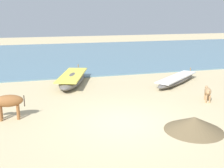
# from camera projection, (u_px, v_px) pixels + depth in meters

# --- Properties ---
(ground) EXTENTS (80.00, 80.00, 0.00)m
(ground) POSITION_uv_depth(u_px,v_px,m) (124.00, 123.00, 10.17)
(ground) COLOR #CCB789
(sea_water) EXTENTS (60.00, 20.00, 0.08)m
(sea_water) POSITION_uv_depth(u_px,v_px,m) (67.00, 55.00, 26.60)
(sea_water) COLOR slate
(sea_water) RESTS_ON ground
(fishing_boat_2) EXTENTS (2.52, 4.57, 0.78)m
(fishing_boat_2) POSITION_uv_depth(u_px,v_px,m) (72.00, 79.00, 15.63)
(fishing_boat_2) COLOR #5B5651
(fishing_boat_2) RESTS_ON ground
(fishing_boat_5) EXTENTS (4.02, 3.37, 0.60)m
(fishing_boat_5) POSITION_uv_depth(u_px,v_px,m) (177.00, 80.00, 15.81)
(fishing_boat_5) COLOR #5B5651
(fishing_boat_5) RESTS_ON ground
(cow_adult_brown) EXTENTS (1.49, 0.44, 0.96)m
(cow_adult_brown) POSITION_uv_depth(u_px,v_px,m) (7.00, 102.00, 10.31)
(cow_adult_brown) COLOR brown
(cow_adult_brown) RESTS_ON ground
(calf_far_tan) EXTENTS (0.62, 0.95, 0.65)m
(calf_far_tan) POSITION_uv_depth(u_px,v_px,m) (208.00, 92.00, 12.52)
(calf_far_tan) COLOR tan
(calf_far_tan) RESTS_ON ground
(debris_pile_0) EXTENTS (2.25, 2.25, 0.49)m
(debris_pile_0) POSITION_uv_depth(u_px,v_px,m) (194.00, 124.00, 9.43)
(debris_pile_0) COLOR brown
(debris_pile_0) RESTS_ON ground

